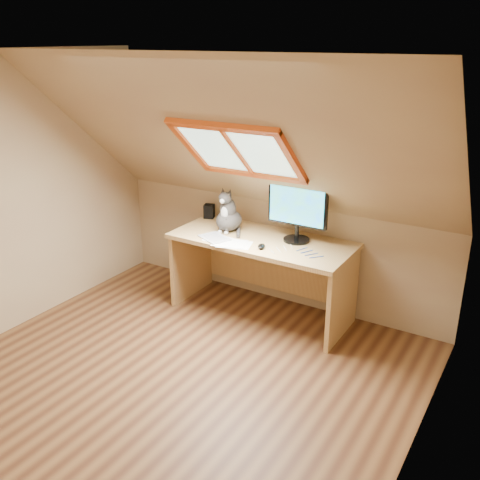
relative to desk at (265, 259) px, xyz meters
The scene contains 10 objects.
ground 1.55m from the desk, 91.78° to the right, with size 3.50×3.50×0.00m, color brown.
room_shell 1.79m from the desk, 91.67° to the right, with size 3.52×3.52×2.41m.
desk is the anchor object (origin of this frame).
monitor 0.60m from the desk, ahead, with size 0.56×0.24×0.52m.
cat 0.54m from the desk, behind, with size 0.24×0.29×0.43m.
desk_speaker 0.83m from the desk, 166.58° to the left, with size 0.10×0.10×0.14m, color black.
graphics_tablet 0.53m from the desk, 141.98° to the right, with size 0.28×0.20×0.01m, color #B2B2B7.
mouse 0.38m from the desk, 68.60° to the right, with size 0.06×0.11×0.03m, color black.
papers 0.45m from the desk, 120.52° to the right, with size 0.35×0.30×0.01m.
cables 0.52m from the desk, 24.27° to the right, with size 0.51×0.26×0.01m.
Camera 1 is at (2.24, -2.61, 2.48)m, focal length 40.00 mm.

